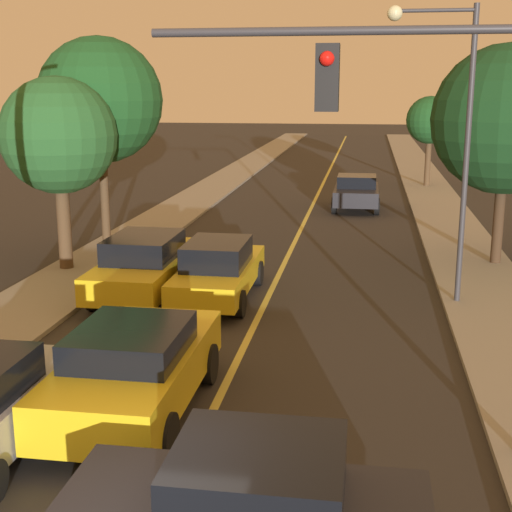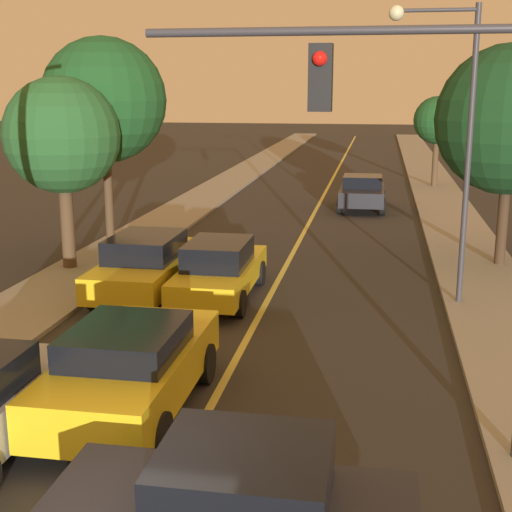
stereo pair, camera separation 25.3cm
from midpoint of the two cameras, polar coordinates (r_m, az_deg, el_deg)
name	(u,v)px [view 2 (the right image)]	position (r m, az deg, el deg)	size (l,w,h in m)	color
road_surface	(332,180)	(42.52, 6.28, 6.08)	(8.93, 80.00, 0.01)	#2D2B28
sidewalk_left	(237,177)	(43.24, -1.35, 6.35)	(2.50, 80.00, 0.12)	gray
sidewalk_right	(431,181)	(42.55, 14.02, 5.84)	(2.50, 80.00, 0.12)	gray
car_near_lane_front	(131,366)	(12.18, -9.42, -8.72)	(2.08, 4.65, 1.60)	gold
car_near_lane_second	(219,270)	(18.40, -2.55, -1.09)	(1.84, 4.68, 1.57)	gold
car_outer_lane_second	(148,263)	(19.01, -8.27, -0.59)	(2.00, 5.08, 1.63)	gold
car_far_oncoming	(362,192)	(32.22, 8.72, 5.07)	(2.05, 3.86, 1.52)	black
traffic_signal_mast	(444,162)	(10.10, 15.50, 7.28)	(5.53, 0.42, 6.25)	#333338
streetlamp_right	(450,115)	(17.93, 15.63, 10.80)	(2.10, 0.36, 7.15)	#333338
tree_left_near	(104,101)	(23.39, -11.76, 12.07)	(3.93, 3.93, 6.81)	#4C3823
tree_left_far	(62,136)	(21.47, -14.94, 9.25)	(3.35, 3.35, 5.58)	#4C3823
tree_right_near	(511,120)	(22.49, 20.02, 10.19)	(4.40, 4.40, 6.52)	#3D2B1C
tree_right_far	(438,121)	(39.80, 14.50, 10.43)	(2.53, 2.53, 4.78)	#4C3823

